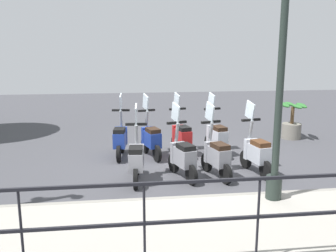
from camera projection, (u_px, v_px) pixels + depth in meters
ground_plane at (191, 165)px, 8.60m from camera, size 28.00×28.00×0.00m
promenade_walkway at (230, 226)px, 5.53m from camera, size 2.20×20.00×0.15m
fence_railing at (259, 203)px, 4.34m from camera, size 0.04×16.03×1.07m
lamp_post_near at (280, 82)px, 5.96m from camera, size 0.26×0.90×4.44m
potted_palm at (292, 124)px, 11.05m from camera, size 1.06×0.66×1.05m
scooter_near_0 at (256, 152)px, 7.94m from camera, size 1.22×0.48×1.54m
scooter_near_1 at (216, 155)px, 7.73m from camera, size 1.21×0.51×1.54m
scooter_near_2 at (182, 156)px, 7.68m from camera, size 1.20×0.54×1.54m
scooter_near_3 at (136, 159)px, 7.48m from camera, size 1.23×0.44×1.54m
scooter_far_0 at (216, 136)px, 9.38m from camera, size 1.22×0.49×1.54m
scooter_far_1 at (181, 136)px, 9.37m from camera, size 1.22×0.50×1.54m
scooter_far_2 at (151, 138)px, 9.15m from camera, size 1.20×0.54×1.54m
scooter_far_3 at (120, 138)px, 9.15m from camera, size 1.23×0.44×1.54m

